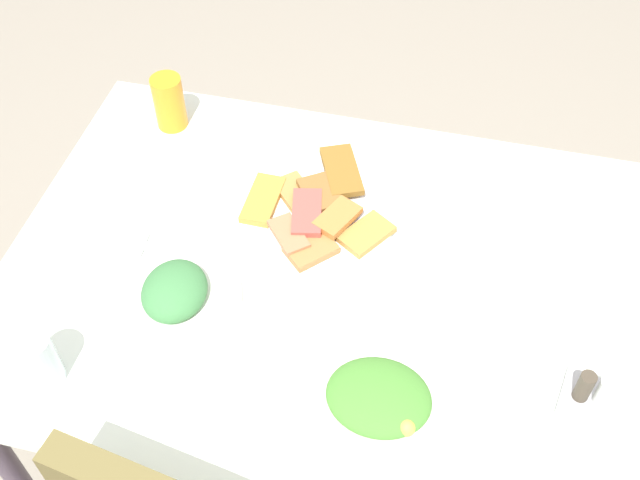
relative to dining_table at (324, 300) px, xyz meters
The scene contains 11 objects.
ground_plane 0.69m from the dining_table, ahead, with size 6.00×6.00×0.00m, color gray.
dining_table is the anchor object (origin of this frame).
pide_platter 0.17m from the dining_table, 69.19° to the right, with size 0.32×0.34×0.04m.
salad_plate_greens 0.30m from the dining_table, 121.57° to the left, with size 0.23×0.23×0.04m.
salad_plate_rice 0.29m from the dining_table, 26.23° to the left, with size 0.24×0.24×0.06m.
soda_can 0.55m from the dining_table, 38.13° to the right, with size 0.07×0.07×0.12m, color orange.
drinking_glass 0.53m from the dining_table, 38.84° to the left, with size 0.07×0.07×0.11m, color silver.
paper_napkin 0.45m from the dining_table, ahead, with size 0.15×0.15×0.00m, color white.
fork 0.45m from the dining_table, ahead, with size 0.18×0.01×0.01m, color silver.
spoon 0.45m from the dining_table, ahead, with size 0.19×0.02×0.01m, color silver.
condiment_caddy 0.51m from the dining_table, 161.85° to the left, with size 0.11×0.11×0.07m.
Camera 1 is at (-0.20, 0.87, 1.91)m, focal length 43.98 mm.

